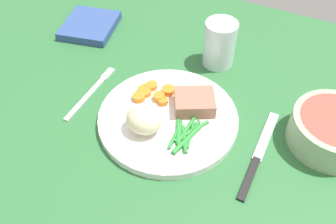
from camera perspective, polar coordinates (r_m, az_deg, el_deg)
The scene contains 11 objects.
dining_table at distance 71.82cm, azimuth -1.61°, elevation 0.23°, with size 120.00×90.00×2.00cm.
dinner_plate at distance 67.99cm, azimuth 0.00°, elevation -1.02°, with size 26.09×26.09×1.60cm, color white.
meat_portion at distance 68.00cm, azimuth 4.20°, elevation 1.56°, with size 7.39×6.11×2.81cm, color #A86B56.
mashed_potatoes at distance 63.50cm, azimuth -3.77°, elevation -1.17°, with size 6.47×5.74×5.12cm, color beige.
carrot_slices at distance 70.86cm, azimuth -2.42°, elevation 3.01°, with size 7.03×6.62×1.26cm.
green_beans at distance 64.10cm, azimuth 2.76°, elevation -3.53°, with size 5.71×10.16×0.89cm.
fork at distance 75.21cm, azimuth -12.10°, elevation 2.95°, with size 1.44×16.60×0.40cm.
knife at distance 65.36cm, azimuth 13.98°, elevation -6.62°, with size 1.70×20.50×0.64cm.
water_glass at distance 79.14cm, azimuth 8.04°, elevation 10.14°, with size 6.77×6.77×10.06cm.
salad_bowl at distance 69.21cm, azimuth 24.49°, elevation -2.48°, with size 14.79×14.79×5.90cm.
napkin at distance 92.57cm, azimuth -12.17°, elevation 13.13°, with size 11.85×12.94×1.90cm, color #334C8C.
Camera 1 is at (23.27, -42.79, 53.78)cm, focal length 38.82 mm.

